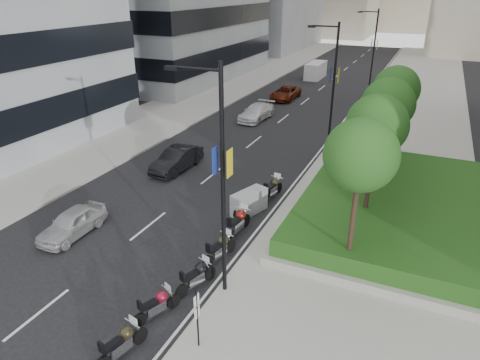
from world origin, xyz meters
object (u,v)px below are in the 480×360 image
Objects in this scene: car_d at (285,93)px; lamp_post_2 at (372,50)px; parking_sign at (197,315)px; motorcycle_6 at (272,188)px; motorcycle_1 at (157,305)px; motorcycle_3 at (220,248)px; car_b at (177,159)px; lamp_post_1 at (331,83)px; car_a at (72,223)px; lamp_post_0 at (219,175)px; motorcycle_4 at (238,222)px; motorcycle_0 at (122,343)px; car_c at (256,112)px; delivery_van at (315,71)px; motorcycle_2 at (197,276)px; motorcycle_5 at (249,202)px.

lamp_post_2 is at bearing 28.16° from car_d.
parking_sign is 35.02m from car_d.
motorcycle_1 is at bearing -174.44° from motorcycle_6.
motorcycle_3 is at bearing -91.76° from lamp_post_2.
motorcycle_1 is 13.82m from car_b.
lamp_post_1 is 11.71m from car_b.
motorcycle_3 is 0.58× the size of car_a.
car_a is at bearing 89.03° from motorcycle_1.
lamp_post_0 is 5.27m from motorcycle_1.
lamp_post_2 reaches higher than motorcycle_6.
lamp_post_2 is 37.56m from motorcycle_1.
car_a is at bearing 157.26° from parking_sign.
motorcycle_4 is at bearing -75.09° from car_d.
motorcycle_6 is (0.01, 6.65, 0.01)m from motorcycle_3.
motorcycle_0 is 0.45× the size of car_c.
lamp_post_2 is at bearing 90.00° from lamp_post_1.
motorcycle_0 is 0.93× the size of motorcycle_6.
motorcycle_4 reaches higher than motorcycle_6.
lamp_post_0 is 1.86× the size of car_d.
motorcycle_6 is 35.25m from delivery_van.
lamp_post_1 is at bearing 8.60° from motorcycle_3.
motorcycle_2 is at bearing -166.74° from motorcycle_3.
motorcycle_1 is 0.44× the size of car_b.
car_c is at bearing 33.79° from motorcycle_2.
motorcycle_6 is 0.52× the size of car_b.
lamp_post_1 is at bearing 61.40° from car_a.
parking_sign reaches higher than motorcycle_4.
car_c reaches higher than car_a.
car_c reaches higher than car_d.
motorcycle_6 is at bearing 11.07° from motorcycle_0.
motorcycle_1 is at bearing -176.41° from motorcycle_2.
motorcycle_5 is at bearing 21.85° from motorcycle_2.
lamp_post_0 reaches higher than motorcycle_1.
motorcycle_5 is at bearing -93.03° from lamp_post_2.
delivery_van reaches higher than motorcycle_6.
lamp_post_0 is at bearing -147.35° from motorcycle_5.
lamp_post_2 reaches higher than car_b.
lamp_post_2 is 4.27× the size of motorcycle_0.
delivery_van reaches higher than motorcycle_1.
motorcycle_3 is (0.45, 6.20, 0.02)m from motorcycle_0.
parking_sign is 9.96m from car_a.
parking_sign is 1.11× the size of motorcycle_6.
delivery_van is (-0.13, 20.48, 0.25)m from car_c.
motorcycle_6 is (0.17, 4.36, -0.03)m from motorcycle_4.
motorcycle_3 is at bearing -68.43° from car_c.
motorcycle_0 is at bearing -148.69° from parking_sign.
motorcycle_5 is at bearing 103.41° from lamp_post_0.
parking_sign is 1.14× the size of motorcycle_3.
lamp_post_0 is 24.34m from car_c.
motorcycle_2 is 12.37m from car_b.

